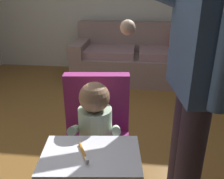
{
  "coord_description": "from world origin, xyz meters",
  "views": [
    {
      "loc": [
        0.37,
        -1.8,
        1.37
      ],
      "look_at": [
        0.21,
        -0.44,
        0.79
      ],
      "focal_mm": 39.1,
      "sensor_mm": 36.0,
      "label": 1
    }
  ],
  "objects": [
    {
      "name": "ground",
      "position": [
        0.0,
        0.0,
        -0.05
      ],
      "size": [
        6.03,
        6.45,
        0.1
      ],
      "primitive_type": "cube",
      "color": "brown"
    },
    {
      "name": "couch",
      "position": [
        0.34,
        1.94,
        0.33
      ],
      "size": [
        1.94,
        0.86,
        0.86
      ],
      "rotation": [
        0.0,
        0.0,
        -1.57
      ],
      "color": "slate",
      "rests_on": "ground"
    },
    {
      "name": "high_chair",
      "position": [
        0.16,
        -0.72,
        0.66
      ],
      "size": [
        0.67,
        0.77,
        0.96
      ],
      "rotation": [
        0.0,
        0.0,
        -1.46
      ],
      "color": "white",
      "rests_on": "ground"
    },
    {
      "name": "adult_standing",
      "position": [
        0.65,
        -0.66,
        0.94
      ],
      "size": [
        0.56,
        0.5,
        1.66
      ],
      "rotation": [
        0.0,
        0.0,
        -3.01
      ],
      "color": "#312935",
      "rests_on": "ground"
    }
  ]
}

